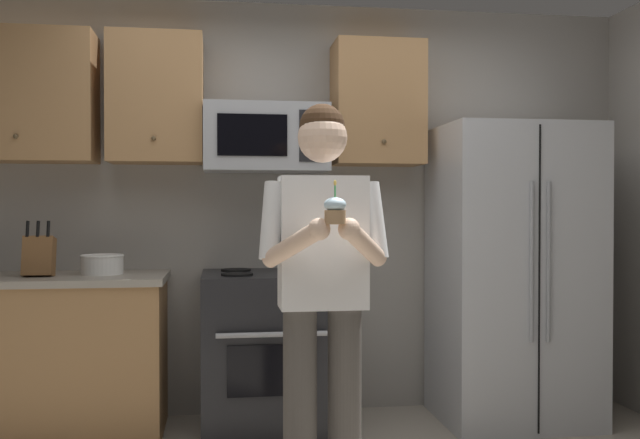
{
  "coord_description": "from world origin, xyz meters",
  "views": [
    {
      "loc": [
        -0.43,
        -2.75,
        1.3
      ],
      "look_at": [
        0.01,
        0.3,
        1.25
      ],
      "focal_mm": 39.34,
      "sensor_mm": 36.0,
      "label": 1
    }
  ],
  "objects_px": {
    "refrigerator": "(512,273)",
    "knife_block": "(39,256)",
    "cupcake": "(335,210)",
    "microwave": "(266,139)",
    "oven_range": "(267,350)",
    "bowl_large_white": "(102,264)",
    "person": "(323,277)"
  },
  "relations": [
    {
      "from": "oven_range",
      "to": "knife_block",
      "type": "distance_m",
      "value": 1.4
    },
    {
      "from": "knife_block",
      "to": "cupcake",
      "type": "bearing_deg",
      "value": -43.4
    },
    {
      "from": "cupcake",
      "to": "refrigerator",
      "type": "bearing_deg",
      "value": 45.64
    },
    {
      "from": "cupcake",
      "to": "bowl_large_white",
      "type": "bearing_deg",
      "value": 127.71
    },
    {
      "from": "oven_range",
      "to": "microwave",
      "type": "height_order",
      "value": "microwave"
    },
    {
      "from": "bowl_large_white",
      "to": "cupcake",
      "type": "bearing_deg",
      "value": -52.29
    },
    {
      "from": "microwave",
      "to": "person",
      "type": "distance_m",
      "value": 1.4
    },
    {
      "from": "refrigerator",
      "to": "knife_block",
      "type": "distance_m",
      "value": 2.78
    },
    {
      "from": "knife_block",
      "to": "bowl_large_white",
      "type": "xyz_separation_m",
      "value": [
        0.33,
        0.08,
        -0.05
      ]
    },
    {
      "from": "oven_range",
      "to": "cupcake",
      "type": "xyz_separation_m",
      "value": [
        0.17,
        -1.4,
        0.83
      ]
    },
    {
      "from": "refrigerator",
      "to": "cupcake",
      "type": "bearing_deg",
      "value": -134.36
    },
    {
      "from": "knife_block",
      "to": "person",
      "type": "distance_m",
      "value": 1.78
    },
    {
      "from": "refrigerator",
      "to": "person",
      "type": "relative_size",
      "value": 1.02
    },
    {
      "from": "bowl_large_white",
      "to": "person",
      "type": "height_order",
      "value": "person"
    },
    {
      "from": "refrigerator",
      "to": "person",
      "type": "xyz_separation_m",
      "value": [
        -1.33,
        -1.03,
        0.1
      ]
    },
    {
      "from": "oven_range",
      "to": "bowl_large_white",
      "type": "distance_m",
      "value": 1.08
    },
    {
      "from": "microwave",
      "to": "bowl_large_white",
      "type": "distance_m",
      "value": 1.2
    },
    {
      "from": "knife_block",
      "to": "bowl_large_white",
      "type": "height_order",
      "value": "knife_block"
    },
    {
      "from": "refrigerator",
      "to": "bowl_large_white",
      "type": "xyz_separation_m",
      "value": [
        -2.45,
        0.09,
        0.08
      ]
    },
    {
      "from": "knife_block",
      "to": "cupcake",
      "type": "distance_m",
      "value": 2.01
    },
    {
      "from": "oven_range",
      "to": "cupcake",
      "type": "distance_m",
      "value": 1.63
    },
    {
      "from": "oven_range",
      "to": "person",
      "type": "relative_size",
      "value": 0.53
    },
    {
      "from": "microwave",
      "to": "person",
      "type": "height_order",
      "value": "microwave"
    },
    {
      "from": "knife_block",
      "to": "oven_range",
      "type": "bearing_deg",
      "value": 1.32
    },
    {
      "from": "microwave",
      "to": "knife_block",
      "type": "distance_m",
      "value": 1.46
    },
    {
      "from": "microwave",
      "to": "bowl_large_white",
      "type": "bearing_deg",
      "value": -175.72
    },
    {
      "from": "person",
      "to": "cupcake",
      "type": "xyz_separation_m",
      "value": [
        0.0,
        -0.33,
        0.3
      ]
    },
    {
      "from": "microwave",
      "to": "knife_block",
      "type": "height_order",
      "value": "microwave"
    },
    {
      "from": "person",
      "to": "oven_range",
      "type": "bearing_deg",
      "value": 99.12
    },
    {
      "from": "microwave",
      "to": "knife_block",
      "type": "xyz_separation_m",
      "value": [
        -1.28,
        -0.15,
        -0.69
      ]
    },
    {
      "from": "bowl_large_white",
      "to": "oven_range",
      "type": "bearing_deg",
      "value": -2.93
    },
    {
      "from": "microwave",
      "to": "refrigerator",
      "type": "height_order",
      "value": "microwave"
    }
  ]
}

